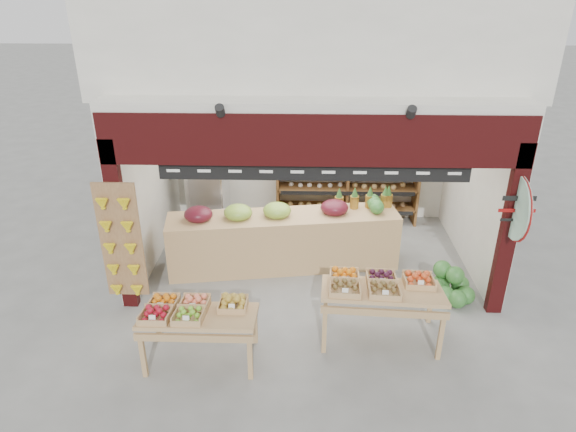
{
  "coord_description": "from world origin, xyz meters",
  "views": [
    {
      "loc": [
        -0.15,
        -7.52,
        4.64
      ],
      "look_at": [
        -0.37,
        -0.2,
        1.13
      ],
      "focal_mm": 32.0,
      "sensor_mm": 36.0,
      "label": 1
    }
  ],
  "objects_px": {
    "refrigerator": "(208,185)",
    "display_table_left": "(192,312)",
    "mid_counter": "(283,239)",
    "display_table_right": "(377,287)",
    "back_shelving": "(348,171)",
    "watermelon_pile": "(450,286)",
    "cardboard_stack": "(230,234)"
  },
  "relations": [
    {
      "from": "watermelon_pile",
      "to": "refrigerator",
      "type": "bearing_deg",
      "value": 150.74
    },
    {
      "from": "display_table_right",
      "to": "watermelon_pile",
      "type": "distance_m",
      "value": 1.71
    },
    {
      "from": "refrigerator",
      "to": "display_table_left",
      "type": "bearing_deg",
      "value": -80.38
    },
    {
      "from": "display_table_left",
      "to": "watermelon_pile",
      "type": "relative_size",
      "value": 2.02
    },
    {
      "from": "cardboard_stack",
      "to": "display_table_left",
      "type": "xyz_separation_m",
      "value": [
        -0.06,
        -3.02,
        0.45
      ]
    },
    {
      "from": "mid_counter",
      "to": "display_table_right",
      "type": "bearing_deg",
      "value": -53.83
    },
    {
      "from": "mid_counter",
      "to": "display_table_left",
      "type": "height_order",
      "value": "mid_counter"
    },
    {
      "from": "refrigerator",
      "to": "display_table_right",
      "type": "height_order",
      "value": "refrigerator"
    },
    {
      "from": "back_shelving",
      "to": "cardboard_stack",
      "type": "xyz_separation_m",
      "value": [
        -2.22,
        -1.16,
        -0.83
      ]
    },
    {
      "from": "cardboard_stack",
      "to": "display_table_right",
      "type": "relative_size",
      "value": 0.65
    },
    {
      "from": "back_shelving",
      "to": "display_table_left",
      "type": "bearing_deg",
      "value": -118.58
    },
    {
      "from": "back_shelving",
      "to": "display_table_right",
      "type": "distance_m",
      "value": 3.66
    },
    {
      "from": "refrigerator",
      "to": "display_table_right",
      "type": "relative_size",
      "value": 1.09
    },
    {
      "from": "refrigerator",
      "to": "display_table_right",
      "type": "distance_m",
      "value": 4.34
    },
    {
      "from": "display_table_right",
      "to": "watermelon_pile",
      "type": "height_order",
      "value": "display_table_right"
    },
    {
      "from": "refrigerator",
      "to": "mid_counter",
      "type": "bearing_deg",
      "value": -40.46
    },
    {
      "from": "back_shelving",
      "to": "refrigerator",
      "type": "distance_m",
      "value": 2.74
    },
    {
      "from": "refrigerator",
      "to": "display_table_left",
      "type": "xyz_separation_m",
      "value": [
        0.43,
        -3.8,
        -0.19
      ]
    },
    {
      "from": "cardboard_stack",
      "to": "display_table_right",
      "type": "height_order",
      "value": "display_table_right"
    },
    {
      "from": "mid_counter",
      "to": "display_table_left",
      "type": "relative_size",
      "value": 2.7
    },
    {
      "from": "refrigerator",
      "to": "display_table_right",
      "type": "xyz_separation_m",
      "value": [
        2.85,
        -3.27,
        -0.11
      ]
    },
    {
      "from": "mid_counter",
      "to": "display_table_right",
      "type": "distance_m",
      "value": 2.3
    },
    {
      "from": "display_table_left",
      "to": "watermelon_pile",
      "type": "distance_m",
      "value": 4.03
    },
    {
      "from": "display_table_left",
      "to": "display_table_right",
      "type": "xyz_separation_m",
      "value": [
        2.41,
        0.53,
        0.08
      ]
    },
    {
      "from": "display_table_right",
      "to": "refrigerator",
      "type": "bearing_deg",
      "value": 131.06
    },
    {
      "from": "refrigerator",
      "to": "watermelon_pile",
      "type": "bearing_deg",
      "value": -26.17
    },
    {
      "from": "back_shelving",
      "to": "refrigerator",
      "type": "height_order",
      "value": "refrigerator"
    },
    {
      "from": "mid_counter",
      "to": "display_table_left",
      "type": "distance_m",
      "value": 2.61
    },
    {
      "from": "refrigerator",
      "to": "mid_counter",
      "type": "distance_m",
      "value": 2.11
    },
    {
      "from": "mid_counter",
      "to": "display_table_left",
      "type": "bearing_deg",
      "value": -114.21
    },
    {
      "from": "refrigerator",
      "to": "mid_counter",
      "type": "xyz_separation_m",
      "value": [
        1.5,
        -1.43,
        -0.38
      ]
    },
    {
      "from": "mid_counter",
      "to": "watermelon_pile",
      "type": "height_order",
      "value": "mid_counter"
    }
  ]
}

